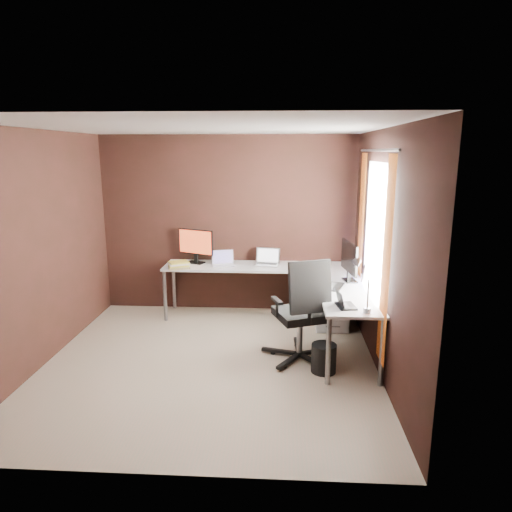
# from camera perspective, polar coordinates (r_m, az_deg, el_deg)

# --- Properties ---
(room) EXTENTS (3.60, 3.60, 2.50)m
(room) POSITION_cam_1_polar(r_m,az_deg,el_deg) (4.79, -1.87, 0.99)
(room) COLOR tan
(room) RESTS_ON ground
(desk) EXTENTS (2.65, 2.25, 0.73)m
(desk) POSITION_cam_1_polar(r_m,az_deg,el_deg) (5.86, 3.92, -2.84)
(desk) COLOR silver
(desk) RESTS_ON ground
(drawer_pedestal) EXTENTS (0.42, 0.50, 0.60)m
(drawer_pedestal) POSITION_cam_1_polar(r_m,az_deg,el_deg) (6.11, 9.39, -6.03)
(drawer_pedestal) COLOR silver
(drawer_pedestal) RESTS_ON ground
(monitor_left) EXTENTS (0.52, 0.26, 0.48)m
(monitor_left) POSITION_cam_1_polar(r_m,az_deg,el_deg) (6.45, -7.55, 1.47)
(monitor_left) COLOR black
(monitor_left) RESTS_ON desk
(monitor_right) EXTENTS (0.17, 0.58, 0.48)m
(monitor_right) POSITION_cam_1_polar(r_m,az_deg,el_deg) (5.59, 11.60, -0.40)
(monitor_right) COLOR black
(monitor_right) RESTS_ON desk
(laptop_white) EXTENTS (0.34, 0.27, 0.20)m
(laptop_white) POSITION_cam_1_polar(r_m,az_deg,el_deg) (6.32, -4.14, -0.75)
(laptop_white) COLOR silver
(laptop_white) RESTS_ON desk
(laptop_silver) EXTENTS (0.37, 0.29, 0.22)m
(laptop_silver) POSITION_cam_1_polar(r_m,az_deg,el_deg) (6.34, 1.40, -0.65)
(laptop_silver) COLOR silver
(laptop_silver) RESTS_ON desk
(laptop_black_big) EXTENTS (0.36, 0.42, 0.24)m
(laptop_black_big) POSITION_cam_1_polar(r_m,az_deg,el_deg) (5.38, 9.06, -3.27)
(laptop_black_big) COLOR black
(laptop_black_big) RESTS_ON desk
(laptop_black_small) EXTENTS (0.21, 0.27, 0.17)m
(laptop_black_small) POSITION_cam_1_polar(r_m,az_deg,el_deg) (4.72, 10.91, -5.79)
(laptop_black_small) COLOR black
(laptop_black_small) RESTS_ON desk
(book_stack) EXTENTS (0.33, 0.31, 0.09)m
(book_stack) POSITION_cam_1_polar(r_m,az_deg,el_deg) (6.24, -9.62, -1.11)
(book_stack) COLOR olive
(book_stack) RESTS_ON desk
(mouse_left) EXTENTS (0.10, 0.08, 0.03)m
(mouse_left) POSITION_cam_1_polar(r_m,az_deg,el_deg) (6.31, -9.55, -1.18)
(mouse_left) COLOR black
(mouse_left) RESTS_ON desk
(mouse_corner) EXTENTS (0.09, 0.06, 0.03)m
(mouse_corner) POSITION_cam_1_polar(r_m,az_deg,el_deg) (6.10, 6.10, -1.58)
(mouse_corner) COLOR black
(mouse_corner) RESTS_ON desk
(desk_lamp) EXTENTS (0.18, 0.21, 0.52)m
(desk_lamp) POSITION_cam_1_polar(r_m,az_deg,el_deg) (4.55, 12.98, -2.80)
(desk_lamp) COLOR slate
(desk_lamp) RESTS_ON desk
(office_chair) EXTENTS (0.66, 0.70, 1.17)m
(office_chair) POSITION_cam_1_polar(r_m,az_deg,el_deg) (5.12, 5.69, -9.22)
(office_chair) COLOR black
(office_chair) RESTS_ON ground
(wastebasket) EXTENTS (0.29, 0.29, 0.30)m
(wastebasket) POSITION_cam_1_polar(r_m,az_deg,el_deg) (4.95, 8.46, -12.51)
(wastebasket) COLOR black
(wastebasket) RESTS_ON ground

